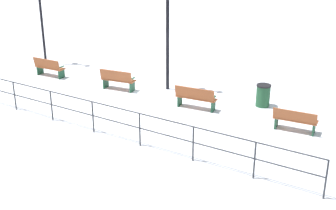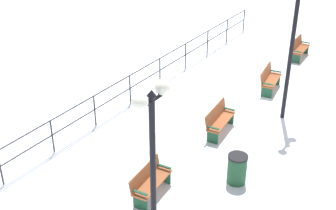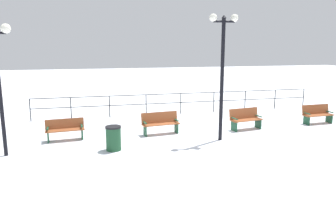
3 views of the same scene
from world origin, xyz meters
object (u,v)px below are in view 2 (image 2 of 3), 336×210
(bench_fourth, at_px, (299,48))
(lamppost_middle, at_px, (294,29))
(bench_third, at_px, (269,79))
(lamppost_near, at_px, (152,142))
(trash_bin, at_px, (237,169))
(bench_nearest, at_px, (150,181))
(bench_second, at_px, (219,119))

(bench_fourth, xyz_separation_m, lamppost_middle, (1.45, -5.64, 2.81))
(bench_third, relative_size, bench_fourth, 1.01)
(lamppost_near, distance_m, lamppost_middle, 7.88)
(bench_third, relative_size, trash_bin, 1.76)
(bench_third, relative_size, lamppost_near, 0.35)
(bench_fourth, bearing_deg, bench_nearest, -92.82)
(bench_second, relative_size, lamppost_middle, 0.34)
(bench_nearest, distance_m, bench_fourth, 11.68)
(bench_nearest, relative_size, lamppost_middle, 0.31)
(lamppost_middle, bearing_deg, bench_nearest, -103.38)
(bench_second, xyz_separation_m, bench_third, (0.16, 3.89, -0.01))
(lamppost_middle, bearing_deg, bench_third, 125.89)
(bench_third, relative_size, lamppost_middle, 0.32)
(bench_fourth, bearing_deg, trash_bin, -83.02)
(bench_nearest, bearing_deg, lamppost_middle, 71.18)
(bench_second, bearing_deg, lamppost_middle, 50.72)
(trash_bin, bearing_deg, lamppost_middle, 93.61)
(bench_fourth, relative_size, lamppost_middle, 0.32)
(bench_second, distance_m, bench_third, 3.89)
(bench_third, xyz_separation_m, lamppost_near, (1.26, -9.62, 2.74))
(lamppost_near, relative_size, trash_bin, 4.99)
(bench_fourth, xyz_separation_m, trash_bin, (1.71, -9.88, -0.02))
(bench_second, bearing_deg, lamppost_near, -81.97)
(bench_third, height_order, trash_bin, bench_third)
(lamppost_middle, height_order, trash_bin, lamppost_middle)
(bench_nearest, distance_m, lamppost_near, 3.63)
(lamppost_middle, bearing_deg, trash_bin, -86.39)
(lamppost_middle, relative_size, trash_bin, 5.52)
(bench_second, bearing_deg, trash_bin, -56.99)
(lamppost_near, bearing_deg, trash_bin, 85.80)
(bench_third, height_order, bench_fourth, bench_third)
(bench_nearest, bearing_deg, bench_third, 83.26)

